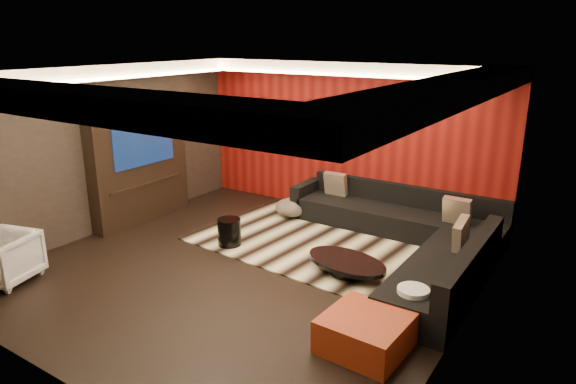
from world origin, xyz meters
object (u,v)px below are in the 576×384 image
Objects in this scene: coffee_table at (346,267)px; drum_stool at (229,232)px; white_side_table at (412,306)px; armchair at (4,258)px; sectional_sofa at (411,236)px; orange_ottoman at (366,333)px.

drum_stool is at bearing -177.37° from coffee_table.
armchair reaches higher than white_side_table.
drum_stool is 3.31m from white_side_table.
armchair is at bearing -123.69° from drum_stool.
sectional_sofa is (4.23, 3.99, -0.08)m from armchair.
sectional_sofa is at bearing 27.65° from armchair.
orange_ottoman is 2.79m from sectional_sofa.
sectional_sofa reaches higher than white_side_table.
armchair is 5.82m from sectional_sofa.
orange_ottoman is 4.92m from armchair.
white_side_table is (1.22, -0.73, 0.11)m from coffee_table.
white_side_table is 0.54× the size of orange_ottoman.
sectional_sofa is (2.48, 1.36, 0.03)m from drum_stool.
white_side_table is at bearing 71.94° from orange_ottoman.
coffee_table is 0.34× the size of sectional_sofa.
orange_ottoman reaches higher than coffee_table.
drum_stool is 0.94× the size of white_side_table.
armchair is at bearing -158.32° from white_side_table.
white_side_table is at bearing 6.01° from armchair.
armchair is at bearing -144.27° from coffee_table.
armchair reaches higher than orange_ottoman.
drum_stool is at bearing -151.20° from sectional_sofa.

